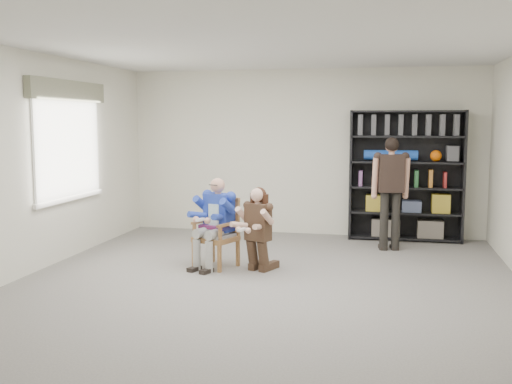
% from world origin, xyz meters
% --- Properties ---
extents(room_shell, '(6.00, 7.00, 2.80)m').
position_xyz_m(room_shell, '(0.00, 0.00, 1.40)').
color(room_shell, white).
rests_on(room_shell, ground).
extents(floor, '(6.00, 7.00, 0.01)m').
position_xyz_m(floor, '(0.00, 0.00, 0.00)').
color(floor, slate).
rests_on(floor, ground).
extents(window_left, '(0.16, 2.00, 1.75)m').
position_xyz_m(window_left, '(-2.95, 1.00, 1.63)').
color(window_left, white).
rests_on(window_left, room_shell).
extents(armchair, '(0.69, 0.68, 0.92)m').
position_xyz_m(armchair, '(-0.80, 0.87, 0.46)').
color(armchair, olive).
rests_on(armchair, floor).
extents(seated_man, '(0.74, 0.86, 1.20)m').
position_xyz_m(seated_man, '(-0.80, 0.87, 0.60)').
color(seated_man, '#1E2B97').
rests_on(seated_man, floor).
extents(kneeling_woman, '(0.70, 0.85, 1.10)m').
position_xyz_m(kneeling_woman, '(-0.22, 0.75, 0.55)').
color(kneeling_woman, '#3D281B').
rests_on(kneeling_woman, floor).
extents(bookshelf, '(1.80, 0.38, 2.10)m').
position_xyz_m(bookshelf, '(1.70, 3.28, 1.05)').
color(bookshelf, black).
rests_on(bookshelf, floor).
extents(standing_man, '(0.57, 0.39, 1.69)m').
position_xyz_m(standing_man, '(1.45, 2.43, 0.84)').
color(standing_man, black).
rests_on(standing_man, floor).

